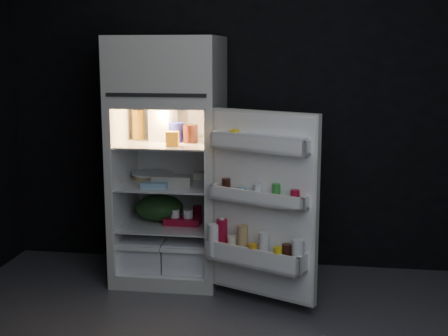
% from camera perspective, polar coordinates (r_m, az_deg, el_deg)
% --- Properties ---
extents(wall_back, '(4.00, 0.00, 2.70)m').
position_cam_1_polar(wall_back, '(4.82, 3.37, 6.77)').
color(wall_back, black).
rests_on(wall_back, ground).
extents(wall_front, '(4.00, 0.00, 2.70)m').
position_cam_1_polar(wall_front, '(1.49, -8.04, -2.65)').
color(wall_front, black).
rests_on(wall_front, ground).
extents(refrigerator, '(0.76, 0.71, 1.78)m').
position_cam_1_polar(refrigerator, '(4.59, -4.99, 1.58)').
color(refrigerator, silver).
rests_on(refrigerator, ground).
extents(fridge_door, '(0.73, 0.47, 1.22)m').
position_cam_1_polar(fridge_door, '(4.02, 3.37, -3.72)').
color(fridge_door, silver).
rests_on(fridge_door, ground).
extents(milk_jug, '(0.19, 0.19, 0.24)m').
position_cam_1_polar(milk_jug, '(4.59, -5.60, 3.97)').
color(milk_jug, white).
rests_on(milk_jug, refrigerator).
extents(mayo_jar, '(0.13, 0.13, 0.14)m').
position_cam_1_polar(mayo_jar, '(4.54, -4.43, 3.28)').
color(mayo_jar, '#1C219A').
rests_on(mayo_jar, refrigerator).
extents(jam_jar, '(0.13, 0.13, 0.13)m').
position_cam_1_polar(jam_jar, '(4.49, -3.08, 3.15)').
color(jam_jar, black).
rests_on(jam_jar, refrigerator).
extents(amber_bottle, '(0.09, 0.09, 0.22)m').
position_cam_1_polar(amber_bottle, '(4.69, -7.85, 3.94)').
color(amber_bottle, '#BB801D').
rests_on(amber_bottle, refrigerator).
extents(small_carton, '(0.09, 0.07, 0.10)m').
position_cam_1_polar(small_carton, '(4.36, -4.74, 2.70)').
color(small_carton, orange).
rests_on(small_carton, refrigerator).
extents(egg_carton, '(0.28, 0.11, 0.07)m').
position_cam_1_polar(egg_carton, '(4.48, -4.79, -1.18)').
color(egg_carton, '#9B998C').
rests_on(egg_carton, refrigerator).
extents(pie, '(0.30, 0.30, 0.04)m').
position_cam_1_polar(pie, '(4.72, -6.55, -0.77)').
color(pie, tan).
rests_on(pie, refrigerator).
extents(flat_package, '(0.19, 0.10, 0.04)m').
position_cam_1_polar(flat_package, '(4.42, -6.39, -1.57)').
color(flat_package, '#7BA4BF').
rests_on(flat_package, refrigerator).
extents(wrapped_pkg, '(0.12, 0.10, 0.05)m').
position_cam_1_polar(wrapped_pkg, '(4.71, -2.03, -0.68)').
color(wrapped_pkg, beige).
rests_on(wrapped_pkg, refrigerator).
extents(produce_bag, '(0.38, 0.33, 0.20)m').
position_cam_1_polar(produce_bag, '(4.68, -5.91, -3.64)').
color(produce_bag, '#193815').
rests_on(produce_bag, refrigerator).
extents(yogurt_tray, '(0.27, 0.15, 0.05)m').
position_cam_1_polar(yogurt_tray, '(4.59, -3.78, -4.85)').
color(yogurt_tray, maroon).
rests_on(yogurt_tray, refrigerator).
extents(small_can_red, '(0.08, 0.08, 0.09)m').
position_cam_1_polar(small_can_red, '(4.76, -2.45, -4.00)').
color(small_can_red, maroon).
rests_on(small_can_red, refrigerator).
extents(small_can_silver, '(0.08, 0.08, 0.09)m').
position_cam_1_polar(small_can_silver, '(4.74, -1.28, -4.07)').
color(small_can_silver, white).
rests_on(small_can_silver, refrigerator).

